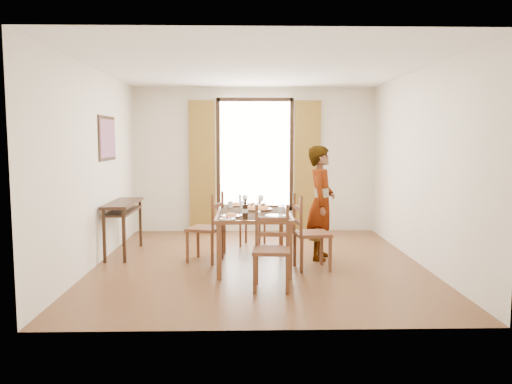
{
  "coord_description": "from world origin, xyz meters",
  "views": [
    {
      "loc": [
        -0.2,
        -6.89,
        1.73
      ],
      "look_at": [
        -0.04,
        0.06,
        1.0
      ],
      "focal_mm": 35.0,
      "sensor_mm": 36.0,
      "label": 1
    }
  ],
  "objects_px": {
    "console_table": "(123,209)",
    "pasta_platter": "(258,207)",
    "dining_table": "(253,216)",
    "man": "(321,203)"
  },
  "relations": [
    {
      "from": "dining_table",
      "to": "man",
      "type": "relative_size",
      "value": 0.97
    },
    {
      "from": "console_table",
      "to": "man",
      "type": "relative_size",
      "value": 0.73
    },
    {
      "from": "pasta_platter",
      "to": "console_table",
      "type": "bearing_deg",
      "value": 162.79
    },
    {
      "from": "dining_table",
      "to": "pasta_platter",
      "type": "bearing_deg",
      "value": 48.76
    },
    {
      "from": "dining_table",
      "to": "pasta_platter",
      "type": "relative_size",
      "value": 3.99
    },
    {
      "from": "console_table",
      "to": "dining_table",
      "type": "height_order",
      "value": "console_table"
    },
    {
      "from": "man",
      "to": "pasta_platter",
      "type": "xyz_separation_m",
      "value": [
        -0.92,
        -0.26,
        -0.02
      ]
    },
    {
      "from": "man",
      "to": "pasta_platter",
      "type": "bearing_deg",
      "value": 122.16
    },
    {
      "from": "console_table",
      "to": "pasta_platter",
      "type": "bearing_deg",
      "value": -17.21
    },
    {
      "from": "dining_table",
      "to": "man",
      "type": "distance_m",
      "value": 1.05
    }
  ]
}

